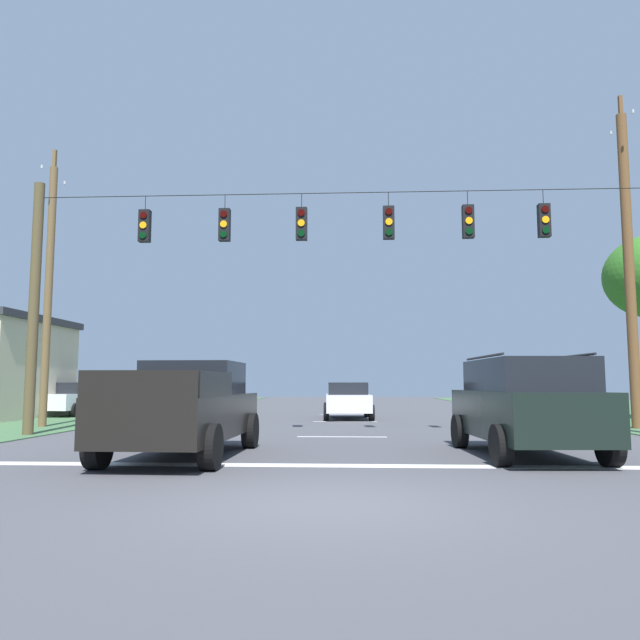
{
  "coord_description": "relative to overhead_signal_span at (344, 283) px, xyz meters",
  "views": [
    {
      "loc": [
        0.3,
        -7.75,
        1.49
      ],
      "look_at": [
        -0.66,
        10.49,
        3.38
      ],
      "focal_mm": 34.32,
      "sensor_mm": 36.0,
      "label": 1
    }
  ],
  "objects": [
    {
      "name": "pickup_truck",
      "position": [
        -3.19,
        -4.72,
        -3.37
      ],
      "size": [
        2.37,
        5.44,
        1.95
      ],
      "color": "black",
      "rests_on": "ground"
    },
    {
      "name": "ground_plane",
      "position": [
        -0.09,
        -9.45,
        -4.34
      ],
      "size": [
        120.0,
        120.0,
        0.0
      ],
      "primitive_type": "plane",
      "color": "#47474C"
    },
    {
      "name": "lane_dash_2",
      "position": [
        -0.09,
        12.1,
        -4.33
      ],
      "size": [
        2.5,
        0.15,
        0.01
      ],
      "primitive_type": "cube",
      "rotation": [
        0.0,
        0.0,
        1.57
      ],
      "color": "white",
      "rests_on": "ground"
    },
    {
      "name": "stop_bar_stripe",
      "position": [
        -0.09,
        -5.92,
        -4.33
      ],
      "size": [
        16.07,
        0.45,
        0.01
      ],
      "primitive_type": "cube",
      "color": "white",
      "rests_on": "ground"
    },
    {
      "name": "suv_black",
      "position": [
        3.75,
        -4.3,
        -3.27
      ],
      "size": [
        2.42,
        4.89,
        2.05
      ],
      "color": "black",
      "rests_on": "ground"
    },
    {
      "name": "utility_pole_near_left",
      "position": [
        -10.3,
        3.22,
        0.41
      ],
      "size": [
        0.26,
        1.74,
        9.74
      ],
      "color": "brown",
      "rests_on": "ground"
    },
    {
      "name": "lane_dash_0",
      "position": [
        -0.09,
        0.08,
        -4.33
      ],
      "size": [
        2.5,
        0.15,
        0.01
      ],
      "primitive_type": "cube",
      "rotation": [
        0.0,
        0.0,
        1.57
      ],
      "color": "white",
      "rests_on": "ground"
    },
    {
      "name": "lane_dash_1",
      "position": [
        -0.09,
        6.94,
        -4.33
      ],
      "size": [
        2.5,
        0.15,
        0.01
      ],
      "primitive_type": "cube",
      "rotation": [
        0.0,
        0.0,
        1.57
      ],
      "color": "white",
      "rests_on": "ground"
    },
    {
      "name": "utility_pole_mid_right",
      "position": [
        9.47,
        3.43,
        1.13
      ],
      "size": [
        0.33,
        1.8,
        11.34
      ],
      "color": "brown",
      "rests_on": "ground"
    },
    {
      "name": "distant_car_oncoming",
      "position": [
        -12.57,
        10.42,
        -3.55
      ],
      "size": [
        2.34,
        4.45,
        1.52
      ],
      "color": "silver",
      "rests_on": "ground"
    },
    {
      "name": "lane_dash_3",
      "position": [
        -0.09,
        18.09,
        -4.33
      ],
      "size": [
        2.5,
        0.15,
        0.01
      ],
      "primitive_type": "cube",
      "rotation": [
        0.0,
        0.0,
        1.57
      ],
      "color": "white",
      "rests_on": "ground"
    },
    {
      "name": "distant_car_crossing_white",
      "position": [
        0.0,
        8.81,
        -3.55
      ],
      "size": [
        2.17,
        4.37,
        1.52
      ],
      "color": "silver",
      "rests_on": "ground"
    },
    {
      "name": "overhead_signal_span",
      "position": [
        0.0,
        0.0,
        0.0
      ],
      "size": [
        18.43,
        0.31,
        7.41
      ],
      "color": "brown",
      "rests_on": "ground"
    }
  ]
}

